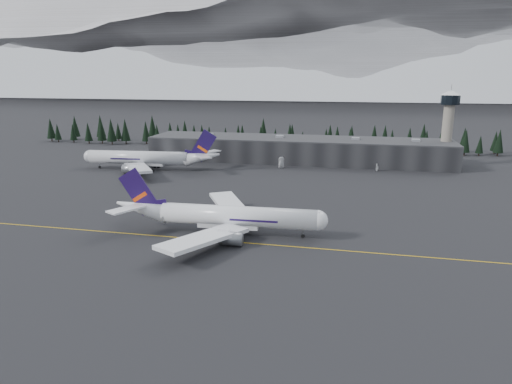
% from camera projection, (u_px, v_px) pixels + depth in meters
% --- Properties ---
extents(ground, '(1400.00, 1400.00, 0.00)m').
position_uv_depth(ground, '(241.00, 240.00, 129.16)').
color(ground, black).
rests_on(ground, ground).
extents(taxiline, '(400.00, 0.40, 0.02)m').
position_uv_depth(taxiline, '(239.00, 242.00, 127.26)').
color(taxiline, gold).
rests_on(taxiline, ground).
extents(terminal, '(160.00, 30.00, 12.60)m').
position_uv_depth(terminal, '(298.00, 150.00, 245.78)').
color(terminal, black).
rests_on(terminal, ground).
extents(control_tower, '(10.00, 10.00, 37.70)m').
position_uv_depth(control_tower, '(448.00, 120.00, 228.66)').
color(control_tower, gray).
rests_on(control_tower, ground).
extents(treeline, '(360.00, 20.00, 15.00)m').
position_uv_depth(treeline, '(306.00, 138.00, 280.46)').
color(treeline, black).
rests_on(treeline, ground).
extents(mountain_ridge, '(4400.00, 900.00, 420.00)m').
position_uv_depth(mountain_ridge, '(346.00, 95.00, 1074.69)').
color(mountain_ridge, white).
rests_on(mountain_ridge, ground).
extents(jet_main, '(64.09, 59.08, 18.83)m').
position_uv_depth(jet_main, '(220.00, 216.00, 133.63)').
color(jet_main, white).
rests_on(jet_main, ground).
extents(jet_parked, '(69.36, 63.80, 20.40)m').
position_uv_depth(jet_parked, '(150.00, 158.00, 223.36)').
color(jet_parked, silver).
rests_on(jet_parked, ground).
extents(gse_vehicle_a, '(5.24, 6.25, 1.59)m').
position_uv_depth(gse_vehicle_a, '(281.00, 167.00, 228.42)').
color(gse_vehicle_a, white).
rests_on(gse_vehicle_a, ground).
extents(gse_vehicle_b, '(3.94, 1.96, 1.29)m').
position_uv_depth(gse_vehicle_b, '(377.00, 170.00, 221.33)').
color(gse_vehicle_b, silver).
rests_on(gse_vehicle_b, ground).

